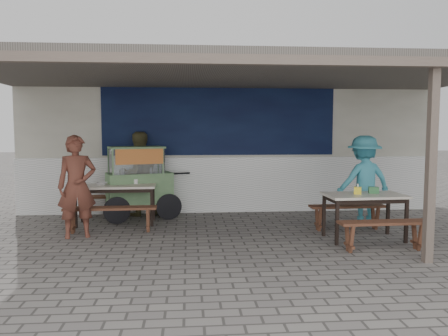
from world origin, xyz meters
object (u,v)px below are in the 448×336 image
tissue_box (358,190)px  condiment_jar (136,182)px  bench_left_wall (121,201)px  patron_wall_side (138,174)px  bench_left_street (111,213)px  patron_street_side (77,186)px  table_left (116,189)px  table_right (364,199)px  condiment_bowl (102,184)px  donation_box (374,190)px  vendor_cart (139,180)px  bench_right_wall (347,212)px  patron_right_table (364,181)px  bench_right_street (384,229)px

tissue_box → condiment_jar: 4.12m
bench_left_wall → patron_wall_side: bearing=27.0°
condiment_jar → tissue_box: bearing=-23.7°
bench_left_street → patron_street_side: patron_street_side is taller
table_left → bench_left_street: bearing=-90.0°
table_right → patron_street_side: 4.74m
table_left → condiment_bowl: bearing=169.7°
table_left → donation_box: bearing=-19.1°
vendor_cart → patron_street_side: 1.69m
patron_street_side → patron_wall_side: 2.00m
table_right → patron_wall_side: bearing=146.8°
table_left → tissue_box: size_ratio=13.07×
table_left → vendor_cart: size_ratio=0.88×
condiment_bowl → tissue_box: bearing=-19.1°
bench_right_wall → donation_box: 0.80m
bench_right_wall → patron_right_table: 0.77m
table_left → patron_wall_side: bearing=67.9°
condiment_jar → condiment_bowl: (-0.63, -0.13, -0.02)m
patron_right_table → table_right: bearing=59.1°
patron_wall_side → condiment_bowl: bearing=29.5°
table_right → table_left: bearing=158.5°
patron_wall_side → condiment_jar: (0.03, -0.69, -0.08)m
table_right → condiment_jar: size_ratio=14.31×
patron_wall_side → condiment_bowl: patron_wall_side is taller
vendor_cart → tissue_box: size_ratio=14.90×
vendor_cart → patron_street_side: size_ratio=1.01×
bench_right_street → condiment_bowl: condiment_bowl is taller
patron_right_table → condiment_bowl: bearing=-15.0°
table_left → condiment_jar: (0.36, 0.18, 0.12)m
tissue_box → condiment_bowl: bearing=160.9°
table_left → bench_left_wall: size_ratio=0.94×
tissue_box → bench_left_wall: bearing=152.4°
bench_left_street → donation_box: 4.49m
donation_box → patron_wall_side: bearing=150.7°
patron_right_table → condiment_jar: size_ratio=18.89×
tissue_box → donation_box: size_ratio=0.72×
table_left → bench_right_wall: 4.30m
donation_box → patron_right_table: bearing=76.6°
donation_box → condiment_bowl: 4.92m
vendor_cart → condiment_jar: vendor_cart is taller
table_left → patron_wall_side: 0.95m
table_left → tissue_box: tissue_box is taller
patron_wall_side → donation_box: 4.69m
bench_right_street → patron_street_side: bearing=163.5°
bench_right_street → patron_right_table: bearing=75.4°
table_right → donation_box: (0.19, 0.08, 0.13)m
patron_right_table → bench_left_street: bearing=-6.5°
patron_wall_side → tissue_box: (3.80, -2.35, -0.07)m
bench_left_street → table_right: (4.22, -0.83, 0.33)m
bench_right_wall → vendor_cart: bearing=159.2°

